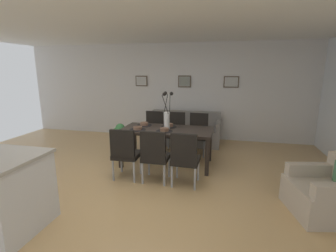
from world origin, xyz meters
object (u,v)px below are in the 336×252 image
object	(u,v)px
bowl_far_right	(169,125)
framed_picture_left	(141,81)
bowl_far_left	(164,129)
framed_picture_center	(185,81)
bowl_near_left	(138,128)
dining_chair_mid_right	(198,132)
bowl_near_right	(144,124)
potted_plant	(119,136)
sofa	(184,132)
dining_table	(167,133)
centerpiece_vase	(167,115)
dining_chair_near_right	(153,129)
dining_chair_far_right	(175,130)
dining_chair_mid_left	(185,157)
dining_chair_far_left	(155,154)
dining_chair_near_left	(125,151)
armchair	(327,194)
framed_picture_right	(231,82)

from	to	relation	value
bowl_far_right	framed_picture_left	world-z (taller)	framed_picture_left
bowl_far_left	framed_picture_center	bearing A→B (deg)	90.00
bowl_near_left	framed_picture_center	world-z (taller)	framed_picture_center
dining_chair_mid_right	bowl_near_right	size ratio (longest dim) A/B	5.41
framed_picture_center	potted_plant	xyz separation A→B (m)	(-1.29, -1.52, -1.21)
bowl_far_left	bowl_far_right	distance (m)	0.40
framed_picture_center	sofa	bearing A→B (deg)	-79.74
dining_chair_mid_right	bowl_near_right	xyz separation A→B (m)	(-1.07, -0.64, 0.27)
dining_table	centerpiece_vase	world-z (taller)	centerpiece_vase
dining_chair_near_right	dining_chair_far_right	size ratio (longest dim) A/B	1.00
dining_chair_far_right	bowl_near_right	distance (m)	0.89
centerpiece_vase	framed_picture_center	bearing A→B (deg)	90.03
dining_chair_mid_left	centerpiece_vase	bearing A→B (deg)	120.19
dining_chair_near_right	bowl_far_left	world-z (taller)	dining_chair_near_right
dining_chair_near_right	bowl_near_right	world-z (taller)	dining_chair_near_right
dining_chair_far_right	dining_chair_mid_left	xyz separation A→B (m)	(0.51, -1.72, 0.00)
bowl_near_left	framed_picture_center	xyz separation A→B (m)	(0.54, 2.28, 0.80)
dining_chair_near_right	dining_chair_far_left	world-z (taller)	same
dining_chair_far_left	bowl_far_right	distance (m)	1.09
dining_chair_near_right	dining_chair_far_right	world-z (taller)	same
dining_chair_near_left	framed_picture_center	size ratio (longest dim) A/B	2.64
dining_chair_far_left	bowl_far_left	world-z (taller)	dining_chair_far_left
bowl_far_right	dining_chair_mid_right	bearing A→B (deg)	50.14
dining_chair_far_left	dining_chair_far_right	distance (m)	1.70
dining_chair_far_right	armchair	size ratio (longest dim) A/B	0.97
dining_table	framed_picture_left	distance (m)	2.59
bowl_near_right	framed_picture_left	size ratio (longest dim) A/B	0.50
framed_picture_left	dining_chair_near_left	bearing A→B (deg)	-76.63
dining_chair_near_left	dining_chair_near_right	xyz separation A→B (m)	(-0.00, 1.69, 0.00)
dining_chair_mid_right	dining_chair_near_left	bearing A→B (deg)	-122.40
dining_chair_mid_right	sofa	world-z (taller)	dining_chair_mid_right
framed_picture_left	framed_picture_center	xyz separation A→B (m)	(1.24, -0.00, 0.00)
armchair	framed_picture_left	bearing A→B (deg)	138.14
framed_picture_right	framed_picture_left	bearing A→B (deg)	180.00
dining_chair_near_left	framed_picture_center	world-z (taller)	framed_picture_center
dining_chair_near_right	potted_plant	world-z (taller)	dining_chair_near_right
dining_table	dining_chair_far_right	bearing A→B (deg)	90.04
dining_chair_near_right	bowl_far_right	size ratio (longest dim) A/B	5.41
dining_chair_mid_right	centerpiece_vase	size ratio (longest dim) A/B	1.25
sofa	potted_plant	distance (m)	1.73
dining_chair_mid_left	bowl_far_left	distance (m)	0.89
dining_chair_mid_left	bowl_far_left	xyz separation A→B (m)	(-0.51, 0.68, 0.27)
dining_chair_far_right	bowl_near_left	bearing A→B (deg)	-117.24
dining_chair_mid_right	centerpiece_vase	bearing A→B (deg)	-122.46
sofa	potted_plant	xyz separation A→B (m)	(-1.38, -1.04, 0.09)
bowl_near_left	bowl_far_right	xyz separation A→B (m)	(0.54, 0.40, 0.00)
bowl_near_right	dining_chair_mid_right	bearing A→B (deg)	30.72
centerpiece_vase	framed_picture_left	bearing A→B (deg)	120.69
bowl_near_left	armchair	bearing A→B (deg)	-19.10
sofa	dining_chair_near_left	bearing A→B (deg)	-104.30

